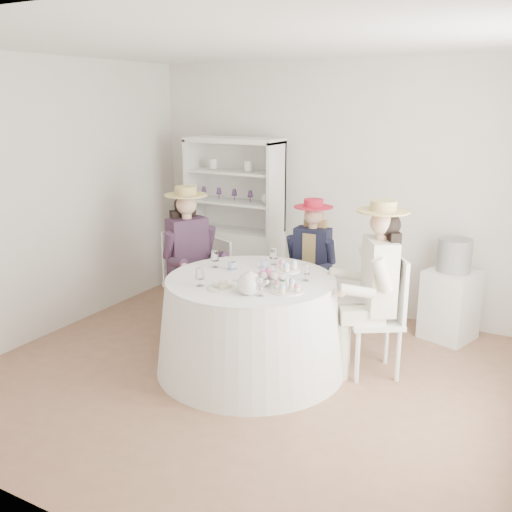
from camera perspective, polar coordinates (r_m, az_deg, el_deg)
The scene contains 22 objects.
ground at distance 4.98m, azimuth -0.57°, elevation -12.00°, with size 4.50×4.50×0.00m, color brown.
ceiling at distance 4.44m, azimuth -0.67°, elevation 20.66°, with size 4.50×4.50×0.00m, color white.
wall_back at distance 6.31m, azimuth 8.41°, elevation 6.66°, with size 4.50×4.50×0.00m, color silver.
wall_front at distance 3.01m, azimuth -19.73°, elevation -3.81°, with size 4.50×4.50×0.00m, color silver.
wall_left at distance 5.94m, azimuth -19.95°, elevation 5.36°, with size 4.50×4.50×0.00m, color silver.
tea_table at distance 4.97m, azimuth -0.52°, elevation -6.81°, with size 1.64×1.64×0.83m.
hutch at distance 6.66m, azimuth -2.05°, elevation 1.29°, with size 1.28×0.85×1.88m.
side_table at distance 5.93m, azimuth 18.82°, elevation -4.65°, with size 0.44×0.44×0.69m, color silver.
hatbox at distance 5.78m, azimuth 19.25°, elevation 0.05°, with size 0.32×0.32×0.32m, color black.
guest_left at distance 5.68m, azimuth -6.72°, elevation 0.44°, with size 0.63×0.57×1.48m.
guest_mid at distance 5.70m, azimuth 5.57°, elevation -0.18°, with size 0.49×0.51×1.36m.
guest_right at distance 4.84m, azimuth 11.91°, elevation -2.26°, with size 0.65×0.60×1.51m.
spare_chair at distance 6.11m, azimuth -2.67°, elevation -1.90°, with size 0.48×0.48×0.89m.
teacup_a at distance 5.05m, azimuth -2.39°, elevation -1.05°, with size 0.08×0.08×0.07m, color white.
teacup_b at distance 5.10m, azimuth 0.84°, elevation -0.89°, with size 0.07×0.07×0.07m, color white.
teacup_c at distance 4.75m, azimuth 2.55°, elevation -2.10°, with size 0.09×0.09×0.07m, color white.
flower_bowl at distance 4.68m, azimuth 0.94°, elevation -2.45°, with size 0.24×0.24×0.06m, color white.
flower_arrangement at distance 4.65m, azimuth 1.49°, elevation -1.84°, with size 0.18×0.17×0.07m.
table_teapot at distance 4.42m, azimuth -0.63°, elevation -2.79°, with size 0.26×0.19×0.20m.
sandwich_plate at distance 4.58m, azimuth -3.35°, elevation -3.08°, with size 0.25×0.25×0.06m.
cupcake_stand at distance 4.48m, azimuth 3.14°, elevation -2.48°, with size 0.26×0.26×0.24m.
stemware_set at distance 4.81m, azimuth -0.53°, elevation -1.37°, with size 0.96×0.92×0.15m.
Camera 1 is at (2.18, -3.85, 2.29)m, focal length 40.00 mm.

